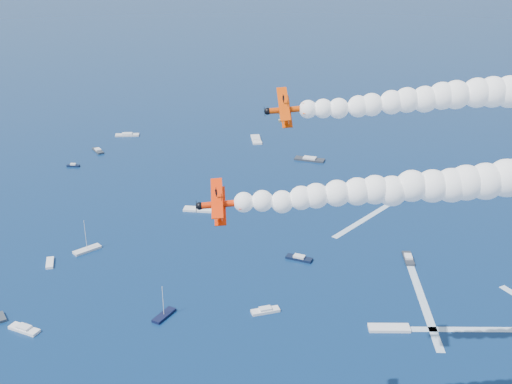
# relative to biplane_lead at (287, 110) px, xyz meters

# --- Properties ---
(biplane_lead) EXTENTS (8.05, 9.86, 7.94)m
(biplane_lead) POSITION_rel_biplane_lead_xyz_m (0.00, 0.00, 0.00)
(biplane_lead) COLOR #D93D04
(biplane_trail) EXTENTS (8.18, 9.92, 7.62)m
(biplane_trail) POSITION_rel_biplane_lead_xyz_m (-7.63, -16.30, -9.06)
(biplane_trail) COLOR #F62C05
(smoke_trail_lead) EXTENTS (56.56, 22.18, 10.45)m
(smoke_trail_lead) POSITION_rel_biplane_lead_xyz_m (27.37, 4.26, 2.09)
(smoke_trail_lead) COLOR white
(smoke_trail_trail) EXTENTS (56.62, 23.27, 10.45)m
(smoke_trail_trail) POSITION_rel_biplane_lead_xyz_m (19.69, -11.73, -6.97)
(smoke_trail_trail) COLOR white
(spectator_boats) EXTENTS (219.64, 173.09, 0.70)m
(spectator_boats) POSITION_rel_biplane_lead_xyz_m (-5.01, 80.03, -60.83)
(spectator_boats) COLOR #282C35
(spectator_boats) RESTS_ON ground
(boat_wakes) EXTENTS (66.71, 85.96, 0.04)m
(boat_wakes) POSITION_rel_biplane_lead_xyz_m (40.47, 52.07, -61.15)
(boat_wakes) COLOR white
(boat_wakes) RESTS_ON ground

